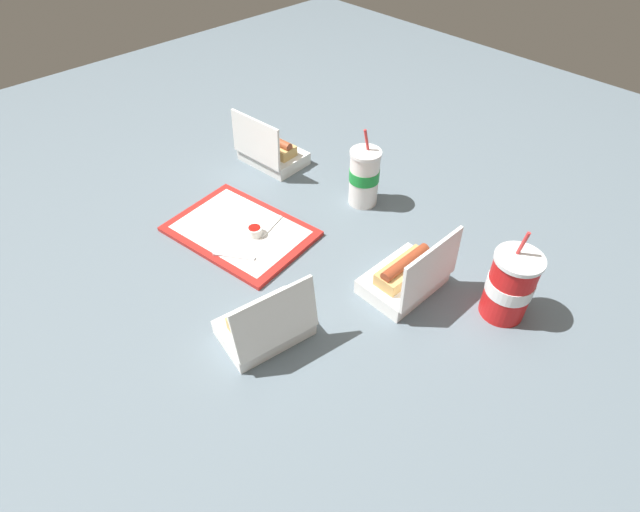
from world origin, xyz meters
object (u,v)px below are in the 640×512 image
plastic_fork (234,256)px  clamshell_hotdog_front (406,276)px  soda_cup_back (510,286)px  clamshell_hotdog_corner (271,151)px  soda_cup_right (364,177)px  ketchup_cup (255,231)px  clamshell_hotdog_left (265,323)px  food_tray (240,231)px

plastic_fork → clamshell_hotdog_front: (-0.36, -0.24, 0.03)m
soda_cup_back → clamshell_hotdog_corner: bearing=-1.6°
clamshell_hotdog_front → soda_cup_right: size_ratio=0.86×
soda_cup_right → plastic_fork: bearing=82.5°
ketchup_cup → soda_cup_back: size_ratio=0.17×
clamshell_hotdog_left → soda_cup_back: size_ratio=0.90×
clamshell_hotdog_left → soda_cup_back: bearing=-126.3°
plastic_fork → clamshell_hotdog_front: bearing=178.2°
food_tray → clamshell_hotdog_corner: 0.36m
soda_cup_back → plastic_fork: bearing=31.2°
clamshell_hotdog_left → ketchup_cup: bearing=-34.1°
clamshell_hotdog_corner → clamshell_hotdog_left: (-0.53, 0.46, -0.00)m
ketchup_cup → soda_cup_right: bearing=-104.7°
ketchup_cup → clamshell_hotdog_left: 0.33m
clamshell_hotdog_left → soda_cup_right: soda_cup_right is taller
soda_cup_right → clamshell_hotdog_corner: bearing=9.3°
food_tray → clamshell_hotdog_front: size_ratio=2.06×
ketchup_cup → soda_cup_back: soda_cup_back is taller
food_tray → ketchup_cup: ketchup_cup is taller
plastic_fork → clamshell_hotdog_corner: size_ratio=0.52×
clamshell_hotdog_left → clamshell_hotdog_front: bearing=-109.8°
ketchup_cup → clamshell_hotdog_corner: clamshell_hotdog_corner is taller
ketchup_cup → clamshell_hotdog_front: (-0.39, -0.15, 0.01)m
food_tray → clamshell_hotdog_corner: size_ratio=1.94×
food_tray → plastic_fork: 0.11m
plastic_fork → soda_cup_back: size_ratio=0.48×
plastic_fork → clamshell_hotdog_left: size_ratio=0.53×
plastic_fork → soda_cup_back: (-0.56, -0.34, 0.07)m
clamshell_hotdog_left → soda_cup_back: (-0.32, -0.43, 0.05)m
food_tray → clamshell_hotdog_corner: (0.21, -0.29, 0.03)m
clamshell_hotdog_corner → soda_cup_back: soda_cup_back is taller
ketchup_cup → clamshell_hotdog_left: (-0.27, 0.19, 0.01)m
food_tray → clamshell_hotdog_left: size_ratio=1.96×
plastic_fork → soda_cup_right: bearing=-132.6°
clamshell_hotdog_front → soda_cup_back: size_ratio=0.85×
plastic_fork → ketchup_cup: bearing=-106.6°
clamshell_hotdog_front → soda_cup_back: soda_cup_back is taller
ketchup_cup → soda_cup_right: (-0.09, -0.33, 0.06)m
food_tray → clamshell_hotdog_left: bearing=152.0°
soda_cup_right → soda_cup_back: 0.51m
clamshell_hotdog_front → clamshell_hotdog_left: clamshell_hotdog_front is taller
plastic_fork → clamshell_hotdog_corner: clamshell_hotdog_corner is taller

